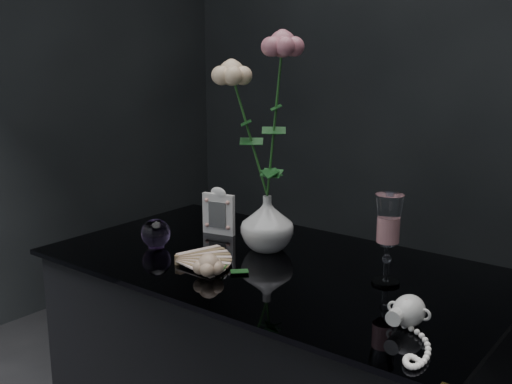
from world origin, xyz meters
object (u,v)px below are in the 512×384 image
Objects in this scene: vase at (267,223)px; loose_rose at (209,265)px; wine_glass at (388,240)px; picture_frame at (219,211)px; paperweight at (156,233)px; pearl_jar at (409,309)px.

vase is 0.22m from loose_rose.
vase is 0.71× the size of wine_glass.
loose_rose is at bearing -87.94° from vase.
picture_frame is at bearing 171.21° from vase.
paperweight is at bearing -146.11° from vase.
wine_glass reaches higher than vase.
paperweight is 0.49× the size of loose_rose.
paperweight reaches higher than loose_rose.
picture_frame is 0.87× the size of loose_rose.
picture_frame reaches higher than pearl_jar.
wine_glass reaches higher than picture_frame.
vase is at bearing -20.69° from picture_frame.
vase is 0.92× the size of loose_rose.
vase is 1.86× the size of paperweight.
paperweight is 0.68m from pearl_jar.
picture_frame is 1.76× the size of paperweight.
vase is at bearing 77.83° from loose_rose.
picture_frame reaches higher than loose_rose.
picture_frame is 0.19m from paperweight.
loose_rose is (0.24, -0.07, -0.01)m from paperweight.
picture_frame is at bearing 75.28° from paperweight.
wine_glass is 2.63× the size of paperweight.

